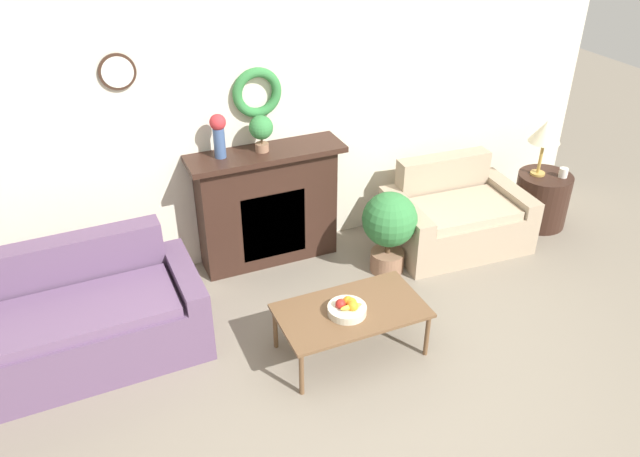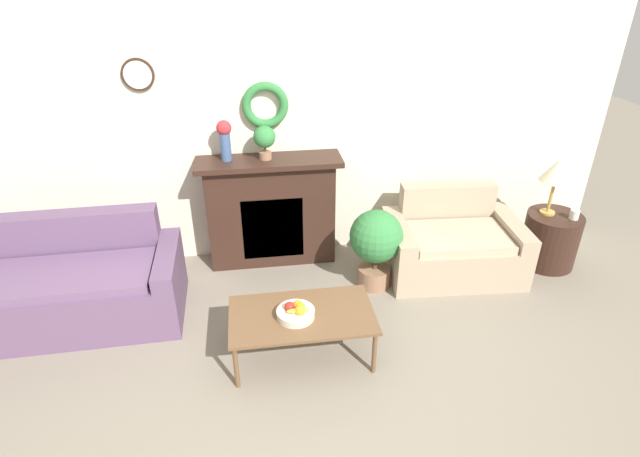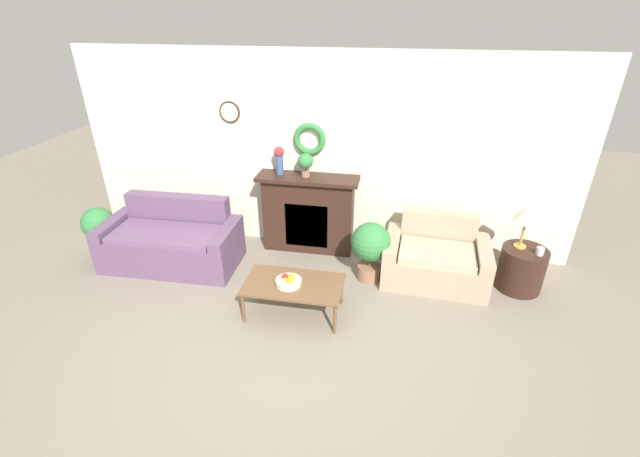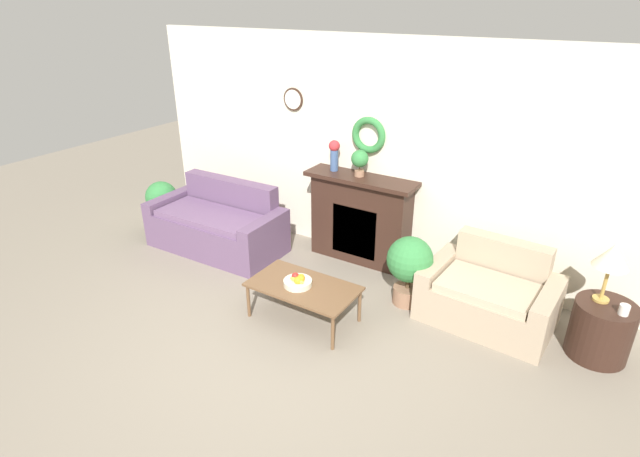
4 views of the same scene
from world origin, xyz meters
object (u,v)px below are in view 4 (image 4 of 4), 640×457
at_px(potted_plant_on_mantel, 360,160).
at_px(side_table_by_loveseat, 601,330).
at_px(table_lamp, 612,257).
at_px(potted_plant_floor_by_loveseat, 409,264).
at_px(couch_left, 218,226).
at_px(fireplace, 360,218).
at_px(vase_on_mantel_left, 334,153).
at_px(mug, 624,310).
at_px(potted_plant_floor_by_couch, 162,200).
at_px(coffee_table, 303,288).
at_px(loveseat_right, 489,295).
at_px(fruit_bowl, 298,281).

bearing_deg(potted_plant_on_mantel, side_table_by_loveseat, -9.59).
height_order(table_lamp, potted_plant_floor_by_loveseat, table_lamp).
bearing_deg(couch_left, table_lamp, 2.37).
relative_size(fireplace, side_table_by_loveseat, 2.51).
bearing_deg(vase_on_mantel_left, potted_plant_on_mantel, -3.16).
height_order(couch_left, side_table_by_loveseat, couch_left).
xyz_separation_m(couch_left, potted_plant_on_mantel, (1.71, 0.70, 1.00)).
distance_m(table_lamp, potted_plant_on_mantel, 2.79).
xyz_separation_m(couch_left, mug, (4.64, 0.13, 0.28)).
height_order(mug, potted_plant_floor_by_couch, potted_plant_floor_by_couch).
relative_size(potted_plant_on_mantel, potted_plant_floor_by_loveseat, 0.41).
relative_size(table_lamp, vase_on_mantel_left, 1.49).
xyz_separation_m(coffee_table, table_lamp, (2.58, 1.04, 0.63)).
distance_m(vase_on_mantel_left, potted_plant_on_mantel, 0.36).
xyz_separation_m(loveseat_right, potted_plant_on_mantel, (-1.78, 0.44, 1.03)).
height_order(loveseat_right, fruit_bowl, loveseat_right).
xyz_separation_m(coffee_table, fruit_bowl, (-0.05, -0.03, 0.08)).
xyz_separation_m(mug, potted_plant_floor_by_loveseat, (-1.98, -0.04, -0.12)).
relative_size(fireplace, vase_on_mantel_left, 3.64).
xyz_separation_m(coffee_table, side_table_by_loveseat, (2.64, 0.98, -0.09)).
bearing_deg(vase_on_mantel_left, mug, -10.14).
bearing_deg(coffee_table, vase_on_mantel_left, 109.55).
distance_m(coffee_table, potted_plant_floor_by_couch, 3.09).
xyz_separation_m(loveseat_right, side_table_by_loveseat, (1.03, -0.03, -0.01)).
relative_size(fireplace, fruit_bowl, 4.76).
relative_size(couch_left, table_lamp, 3.17).
bearing_deg(couch_left, mug, 0.40).
bearing_deg(fruit_bowl, fireplace, 93.41).
height_order(coffee_table, potted_plant_floor_by_couch, potted_plant_floor_by_couch).
bearing_deg(fruit_bowl, couch_left, 156.71).
distance_m(mug, potted_plant_on_mantel, 3.07).
relative_size(couch_left, potted_plant_floor_by_couch, 2.58).
bearing_deg(mug, fireplace, 168.63).
relative_size(table_lamp, potted_plant_floor_by_couch, 0.81).
xyz_separation_m(fruit_bowl, side_table_by_loveseat, (2.69, 1.01, -0.17)).
bearing_deg(fireplace, fruit_bowl, -86.59).
bearing_deg(potted_plant_floor_by_couch, mug, 0.79).
relative_size(couch_left, side_table_by_loveseat, 3.26).
distance_m(fireplace, fruit_bowl, 1.51).
height_order(potted_plant_floor_by_couch, potted_plant_floor_by_loveseat, potted_plant_floor_by_loveseat).
bearing_deg(coffee_table, loveseat_right, 32.21).
relative_size(mug, potted_plant_floor_by_couch, 0.14).
xyz_separation_m(fireplace, couch_left, (-1.74, -0.72, -0.25)).
bearing_deg(couch_left, potted_plant_floor_by_couch, 176.03).
height_order(potted_plant_on_mantel, potted_plant_floor_by_couch, potted_plant_on_mantel).
distance_m(fireplace, mug, 2.96).
relative_size(coffee_table, potted_plant_floor_by_loveseat, 1.41).
xyz_separation_m(coffee_table, potted_plant_floor_by_couch, (-2.98, 0.81, 0.05)).
xyz_separation_m(couch_left, fruit_bowl, (1.83, -0.79, 0.13)).
bearing_deg(fireplace, potted_plant_floor_by_loveseat, -33.80).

